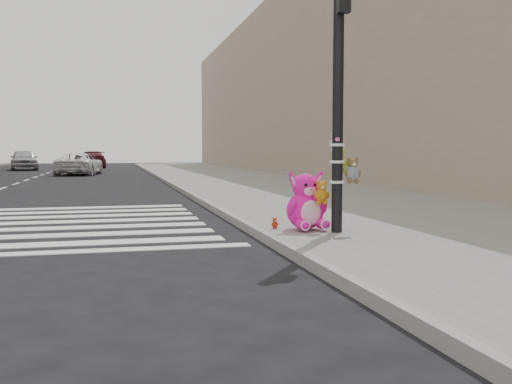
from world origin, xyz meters
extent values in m
plane|color=black|center=(0.00, 0.00, 0.00)|extent=(120.00, 120.00, 0.00)
cube|color=slate|center=(5.00, 10.00, 0.07)|extent=(7.00, 80.00, 0.14)
cube|color=gray|center=(1.55, 10.00, 0.07)|extent=(0.12, 80.00, 0.15)
cube|color=tan|center=(10.50, 20.00, 5.00)|extent=(5.00, 60.00, 10.00)
cylinder|color=black|center=(2.60, 1.80, 2.14)|extent=(0.16, 0.16, 4.00)
cylinder|color=white|center=(2.60, 1.80, 0.89)|extent=(0.22, 0.22, 0.04)
cylinder|color=white|center=(2.60, 1.80, 1.19)|extent=(0.22, 0.22, 0.04)
cylinder|color=white|center=(2.60, 1.80, 1.44)|extent=(0.22, 0.22, 0.04)
ellipsoid|color=#FF15A7|center=(2.10, 1.93, 0.22)|extent=(0.22, 0.33, 0.17)
ellipsoid|color=#FF15A7|center=(2.43, 1.96, 0.22)|extent=(0.22, 0.33, 0.17)
ellipsoid|color=#FF15A7|center=(2.24, 2.20, 0.43)|extent=(0.64, 0.56, 0.59)
ellipsoid|color=#F9BFD1|center=(2.26, 2.00, 0.42)|extent=(0.34, 0.15, 0.39)
sphere|color=#FF15A7|center=(2.24, 2.20, 0.80)|extent=(0.44, 0.44, 0.40)
ellipsoid|color=#FF15A7|center=(2.06, 2.20, 0.86)|extent=(0.29, 0.11, 0.40)
ellipsoid|color=#FF15A7|center=(2.42, 2.24, 0.86)|extent=(0.29, 0.11, 0.40)
imported|color=white|center=(-2.44, 27.63, 0.61)|extent=(2.71, 4.69, 1.23)
imported|color=maroon|center=(-2.15, 41.34, 0.66)|extent=(2.24, 4.72, 1.33)
imported|color=#B5B4B9|center=(-6.69, 37.01, 0.74)|extent=(2.47, 4.58, 1.48)
camera|label=1|loc=(-0.64, -6.10, 1.35)|focal=40.00mm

